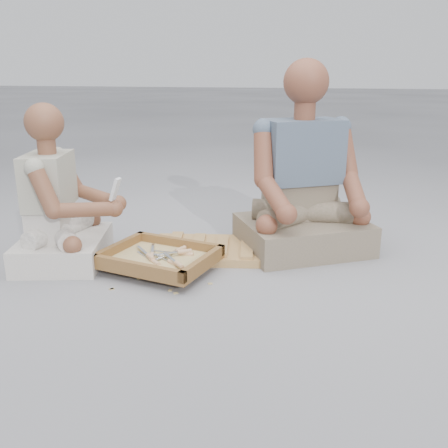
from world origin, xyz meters
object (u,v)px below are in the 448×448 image
(carved_panel, at_px, (211,250))
(companion, at_px, (304,189))
(tool_tray, at_px, (159,258))
(craftsman, at_px, (60,210))

(carved_panel, xyz_separation_m, companion, (0.46, 0.21, 0.32))
(tool_tray, distance_m, companion, 0.86)
(carved_panel, bearing_deg, tool_tray, -120.51)
(tool_tray, bearing_deg, carved_panel, 59.49)
(tool_tray, bearing_deg, craftsman, -179.74)
(craftsman, height_order, companion, companion)
(carved_panel, distance_m, craftsman, 0.81)
(craftsman, relative_size, companion, 0.79)
(craftsman, bearing_deg, carved_panel, 96.64)
(carved_panel, relative_size, craftsman, 0.78)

